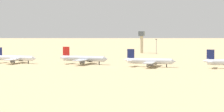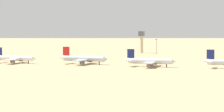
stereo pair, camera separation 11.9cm
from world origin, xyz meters
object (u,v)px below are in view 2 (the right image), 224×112
(parked_jet_navy_1, at_px, (14,58))
(light_pole_west, at_px, (156,45))
(parked_jet_red_2, at_px, (83,59))
(control_tower, at_px, (142,40))
(parked_jet_navy_3, at_px, (149,61))

(parked_jet_navy_1, relative_size, light_pole_west, 2.44)
(parked_jet_red_2, distance_m, control_tower, 145.10)
(parked_jet_red_2, xyz_separation_m, light_pole_west, (17.11, 136.08, 4.24))
(parked_jet_navy_1, distance_m, control_tower, 161.93)
(parked_jet_red_2, relative_size, control_tower, 1.72)
(parked_jet_red_2, xyz_separation_m, control_tower, (-0.17, 144.83, 8.90))
(parked_jet_navy_1, height_order, control_tower, control_tower)
(parked_jet_navy_1, bearing_deg, parked_jet_navy_3, -1.55)
(parked_jet_navy_3, relative_size, light_pole_west, 2.50)
(parked_jet_red_2, height_order, parked_jet_navy_3, parked_jet_red_2)
(control_tower, height_order, light_pole_west, control_tower)
(parked_jet_red_2, bearing_deg, parked_jet_navy_3, -6.96)
(parked_jet_navy_3, bearing_deg, light_pole_west, 97.84)
(parked_jet_red_2, height_order, control_tower, control_tower)
(parked_jet_navy_3, distance_m, control_tower, 158.21)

